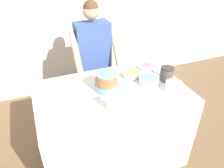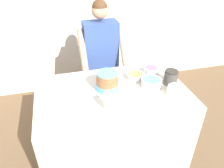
# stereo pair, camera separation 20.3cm
# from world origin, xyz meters

# --- Properties ---
(wall_back) EXTENTS (10.00, 0.05, 2.60)m
(wall_back) POSITION_xyz_m (0.00, 2.10, 1.30)
(wall_back) COLOR beige
(wall_back) RESTS_ON ground_plane
(counter) EXTENTS (1.48, 0.93, 0.91)m
(counter) POSITION_xyz_m (0.00, 0.47, 0.46)
(counter) COLOR beige
(counter) RESTS_ON ground_plane
(person_baker) EXTENTS (0.57, 0.46, 1.61)m
(person_baker) POSITION_xyz_m (0.06, 1.25, 0.96)
(person_baker) COLOR #2D2D38
(person_baker) RESTS_ON ground_plane
(cake) EXTENTS (0.30, 0.30, 0.19)m
(cake) POSITION_xyz_m (-0.04, 0.51, 1.00)
(cake) COLOR silver
(cake) RESTS_ON counter
(frosting_bowl_yellow) EXTENTS (0.18, 0.18, 0.17)m
(frosting_bowl_yellow) POSITION_xyz_m (0.30, 0.64, 0.94)
(frosting_bowl_yellow) COLOR silver
(frosting_bowl_yellow) RESTS_ON counter
(frosting_bowl_pink) EXTENTS (0.17, 0.17, 0.09)m
(frosting_bowl_pink) POSITION_xyz_m (0.57, 0.26, 0.96)
(frosting_bowl_pink) COLOR white
(frosting_bowl_pink) RESTS_ON counter
(frosting_bowl_purple) EXTENTS (0.16, 0.16, 0.18)m
(frosting_bowl_purple) POSITION_xyz_m (0.50, 0.68, 0.96)
(frosting_bowl_purple) COLOR white
(frosting_bowl_purple) RESTS_ON counter
(frosting_bowl_blue) EXTENTS (0.20, 0.20, 0.15)m
(frosting_bowl_blue) POSITION_xyz_m (0.40, 0.45, 0.96)
(frosting_bowl_blue) COLOR silver
(frosting_bowl_blue) RESTS_ON counter
(drinking_glass) EXTENTS (0.07, 0.07, 0.16)m
(drinking_glass) POSITION_xyz_m (-0.11, 0.23, 0.99)
(drinking_glass) COLOR silver
(drinking_glass) RESTS_ON counter
(ceramic_plate) EXTENTS (0.28, 0.28, 0.01)m
(ceramic_plate) POSITION_xyz_m (-0.44, 0.29, 0.92)
(ceramic_plate) COLOR silver
(ceramic_plate) RESTS_ON counter
(stoneware_jar) EXTENTS (0.14, 0.14, 0.15)m
(stoneware_jar) POSITION_xyz_m (0.61, 0.45, 0.99)
(stoneware_jar) COLOR #4C4742
(stoneware_jar) RESTS_ON counter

